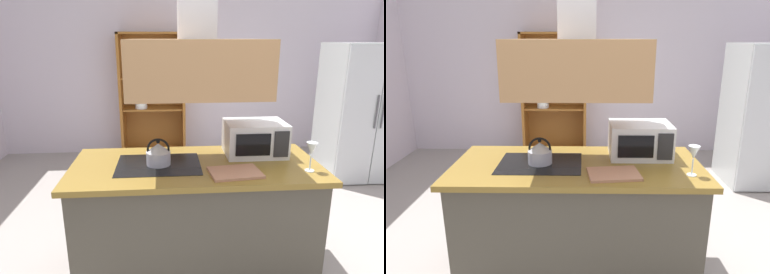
% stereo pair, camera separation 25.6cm
% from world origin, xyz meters
% --- Properties ---
extents(ground_plane, '(7.80, 7.80, 0.00)m').
position_xyz_m(ground_plane, '(0.00, 0.00, 0.00)').
color(ground_plane, gray).
extents(wall_back, '(6.00, 0.12, 2.70)m').
position_xyz_m(wall_back, '(0.00, 3.00, 1.35)').
color(wall_back, silver).
rests_on(wall_back, ground).
extents(kitchen_island, '(1.80, 0.82, 0.90)m').
position_xyz_m(kitchen_island, '(-0.20, -0.07, 0.45)').
color(kitchen_island, '#4A4439').
rests_on(kitchen_island, ground).
extents(range_hood, '(0.90, 0.70, 1.29)m').
position_xyz_m(range_hood, '(-0.20, -0.07, 1.72)').
color(range_hood, '#AF7E4F').
extents(refrigerator, '(0.90, 0.78, 1.73)m').
position_xyz_m(refrigerator, '(2.10, 1.71, 0.86)').
color(refrigerator, '#B5BBBA').
rests_on(refrigerator, ground).
extents(dish_cabinet, '(0.97, 0.40, 1.87)m').
position_xyz_m(dish_cabinet, '(-0.61, 2.78, 0.83)').
color(dish_cabinet, '#975B22').
rests_on(dish_cabinet, ground).
extents(kettle, '(0.17, 0.17, 0.20)m').
position_xyz_m(kettle, '(-0.47, -0.07, 0.98)').
color(kettle, '#AFB0C4').
rests_on(kettle, kitchen_island).
extents(cutting_board, '(0.36, 0.28, 0.02)m').
position_xyz_m(cutting_board, '(0.04, -0.29, 0.91)').
color(cutting_board, tan).
rests_on(cutting_board, kitchen_island).
extents(microwave, '(0.46, 0.35, 0.26)m').
position_xyz_m(microwave, '(0.27, 0.10, 1.03)').
color(microwave, silver).
rests_on(microwave, kitchen_island).
extents(wine_glass_on_counter, '(0.08, 0.08, 0.21)m').
position_xyz_m(wine_glass_on_counter, '(0.57, -0.28, 1.05)').
color(wine_glass_on_counter, silver).
rests_on(wine_glass_on_counter, kitchen_island).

